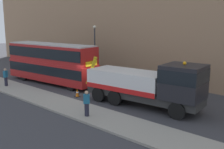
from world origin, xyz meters
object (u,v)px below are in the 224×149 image
object	(u,v)px
pedestrian_bystander	(87,104)
traffic_cone_near_bus	(77,93)
recovery_tow_truck	(148,84)
street_lamp	(95,46)
pedestrian_onlooker	(6,77)
double_decker_bus	(51,62)

from	to	relation	value
pedestrian_bystander	traffic_cone_near_bus	xyz separation A→B (m)	(-4.36, 2.89, -0.64)
recovery_tow_truck	street_lamp	xyz separation A→B (m)	(-11.11, 5.39, 1.71)
street_lamp	recovery_tow_truck	bearing A→B (deg)	-25.89
recovery_tow_truck	pedestrian_onlooker	bearing A→B (deg)	-168.16
recovery_tow_truck	traffic_cone_near_bus	world-z (taller)	recovery_tow_truck
pedestrian_onlooker	street_lamp	bearing A→B (deg)	47.81
street_lamp	traffic_cone_near_bus	bearing A→B (deg)	-54.07
pedestrian_onlooker	traffic_cone_near_bus	distance (m)	8.04
pedestrian_onlooker	double_decker_bus	bearing A→B (deg)	40.79
pedestrian_onlooker	traffic_cone_near_bus	bearing A→B (deg)	-9.96
pedestrian_bystander	street_lamp	size ratio (longest dim) A/B	0.29
recovery_tow_truck	pedestrian_onlooker	xyz separation A→B (m)	(-13.59, -4.16, -0.77)
recovery_tow_truck	street_lamp	distance (m)	12.47
pedestrian_onlooker	traffic_cone_near_bus	world-z (taller)	pedestrian_onlooker
double_decker_bus	street_lamp	bearing A→B (deg)	75.90
pedestrian_bystander	street_lamp	distance (m)	14.04
double_decker_bus	traffic_cone_near_bus	xyz separation A→B (m)	(6.01, -1.68, -1.89)
pedestrian_bystander	double_decker_bus	bearing A→B (deg)	24.12
pedestrian_onlooker	street_lamp	distance (m)	10.18
pedestrian_bystander	traffic_cone_near_bus	bearing A→B (deg)	14.35
double_decker_bus	street_lamp	world-z (taller)	street_lamp
street_lamp	pedestrian_onlooker	bearing A→B (deg)	-104.55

